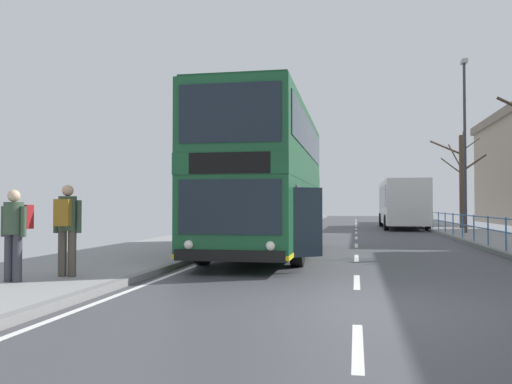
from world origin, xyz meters
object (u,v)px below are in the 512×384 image
(pedestrian_with_backpack, at_px, (67,223))
(bare_tree_far_00, at_px, (463,179))
(pedestrian_companion, at_px, (15,228))
(background_bus_far_lane, at_px, (402,203))
(double_decker_bus_main, at_px, (267,180))
(street_lamp_far_side, at_px, (465,133))

(pedestrian_with_backpack, xyz_separation_m, bare_tree_far_00, (11.83, 24.32, 1.96))
(pedestrian_companion, bearing_deg, background_bus_far_lane, 71.91)
(pedestrian_companion, bearing_deg, double_decker_bus_main, 65.10)
(street_lamp_far_side, bearing_deg, pedestrian_companion, -120.46)
(double_decker_bus_main, xyz_separation_m, pedestrian_companion, (-3.38, -7.28, -1.19))
(double_decker_bus_main, distance_m, background_bus_far_lane, 21.22)
(pedestrian_companion, height_order, street_lamp_far_side, street_lamp_far_side)
(double_decker_bus_main, bearing_deg, street_lamp_far_side, 56.49)
(double_decker_bus_main, xyz_separation_m, street_lamp_far_side, (8.08, 12.20, 2.86))
(background_bus_far_lane, bearing_deg, double_decker_bus_main, -105.51)
(street_lamp_far_side, relative_size, bare_tree_far_00, 1.54)
(background_bus_far_lane, distance_m, pedestrian_companion, 29.16)
(pedestrian_with_backpack, bearing_deg, double_decker_bus_main, 66.61)
(pedestrian_with_backpack, height_order, pedestrian_companion, pedestrian_with_backpack)
(double_decker_bus_main, xyz_separation_m, pedestrian_with_backpack, (-2.82, -6.52, -1.12))
(double_decker_bus_main, xyz_separation_m, background_bus_far_lane, (5.67, 20.43, -0.59))
(pedestrian_with_backpack, distance_m, pedestrian_companion, 0.95)
(pedestrian_with_backpack, xyz_separation_m, pedestrian_companion, (-0.56, -0.77, -0.07))
(bare_tree_far_00, bearing_deg, pedestrian_with_backpack, -115.94)
(double_decker_bus_main, relative_size, pedestrian_with_backpack, 5.77)
(pedestrian_with_backpack, relative_size, bare_tree_far_00, 0.31)
(pedestrian_with_backpack, height_order, street_lamp_far_side, street_lamp_far_side)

